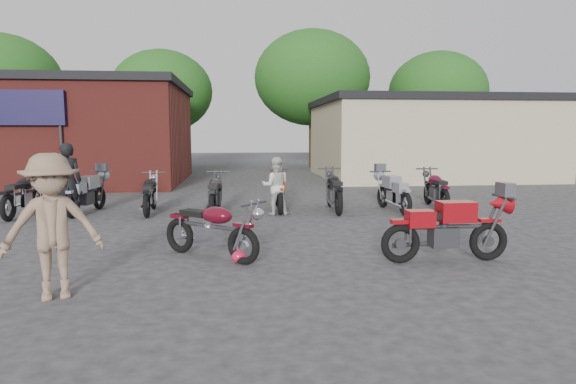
{
  "coord_description": "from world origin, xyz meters",
  "views": [
    {
      "loc": [
        -0.55,
        -7.69,
        2.14
      ],
      "look_at": [
        0.48,
        2.31,
        0.9
      ],
      "focal_mm": 30.0,
      "sensor_mm": 36.0,
      "label": 1
    }
  ],
  "objects": [
    {
      "name": "person_tan",
      "position": [
        -2.93,
        -1.36,
        0.94
      ],
      "size": [
        1.38,
        1.06,
        1.89
      ],
      "primitive_type": "imported",
      "rotation": [
        0.0,
        0.0,
        0.33
      ],
      "color": "#876A53",
      "rests_on": "ground"
    },
    {
      "name": "row_bike_7",
      "position": [
        5.05,
        5.41,
        0.6
      ],
      "size": [
        0.88,
        2.12,
        1.19
      ],
      "primitive_type": null,
      "rotation": [
        0.0,
        0.0,
        1.47
      ],
      "color": "#540A24",
      "rests_on": "ground"
    },
    {
      "name": "row_bike_1",
      "position": [
        -4.58,
        5.49,
        0.59
      ],
      "size": [
        1.01,
        2.13,
        1.19
      ],
      "primitive_type": null,
      "rotation": [
        0.0,
        0.0,
        1.4
      ],
      "color": "#969AA4",
      "rests_on": "ground"
    },
    {
      "name": "stucco_building",
      "position": [
        8.5,
        15.0,
        1.75
      ],
      "size": [
        10.0,
        8.0,
        3.5
      ],
      "primitive_type": "cube",
      "color": "tan",
      "rests_on": "ground"
    },
    {
      "name": "tree_0",
      "position": [
        -14.0,
        22.0,
        4.1
      ],
      "size": [
        6.56,
        6.56,
        8.2
      ],
      "primitive_type": null,
      "color": "#134111",
      "rests_on": "ground"
    },
    {
      "name": "brick_building",
      "position": [
        -9.0,
        14.0,
        2.0
      ],
      "size": [
        12.0,
        8.0,
        4.0
      ],
      "primitive_type": "cube",
      "color": "maroon",
      "rests_on": "ground"
    },
    {
      "name": "row_bike_3",
      "position": [
        -1.17,
        5.14,
        0.59
      ],
      "size": [
        0.78,
        2.07,
        1.18
      ],
      "primitive_type": null,
      "rotation": [
        0.0,
        0.0,
        1.51
      ],
      "color": "black",
      "rests_on": "ground"
    },
    {
      "name": "person_dark",
      "position": [
        -4.82,
        4.79,
        0.95
      ],
      "size": [
        0.81,
        0.69,
        1.9
      ],
      "primitive_type": "imported",
      "rotation": [
        0.0,
        0.0,
        3.54
      ],
      "color": "black",
      "rests_on": "ground"
    },
    {
      "name": "row_bike_4",
      "position": [
        0.55,
        5.49,
        0.6
      ],
      "size": [
        0.75,
        2.09,
        1.2
      ],
      "primitive_type": null,
      "rotation": [
        0.0,
        0.0,
        1.54
      ],
      "color": "#AF2F0E",
      "rests_on": "ground"
    },
    {
      "name": "row_bike_6",
      "position": [
        3.64,
        4.96,
        0.58
      ],
      "size": [
        0.88,
        2.06,
        1.16
      ],
      "primitive_type": null,
      "rotation": [
        0.0,
        0.0,
        1.68
      ],
      "color": "gray",
      "rests_on": "ground"
    },
    {
      "name": "vintage_motorcycle",
      "position": [
        -1.01,
        0.42,
        0.58
      ],
      "size": [
        1.97,
        1.77,
        1.16
      ],
      "primitive_type": null,
      "rotation": [
        0.0,
        0.0,
        -0.68
      ],
      "color": "#560A19",
      "rests_on": "ground"
    },
    {
      "name": "person_light",
      "position": [
        0.42,
        4.78,
        0.76
      ],
      "size": [
        0.77,
        0.62,
        1.52
      ],
      "primitive_type": "imported",
      "rotation": [
        0.0,
        0.0,
        3.08
      ],
      "color": "silver",
      "rests_on": "ground"
    },
    {
      "name": "row_bike_5",
      "position": [
        2.06,
        5.24,
        0.62
      ],
      "size": [
        0.81,
        2.17,
        1.24
      ],
      "primitive_type": null,
      "rotation": [
        0.0,
        0.0,
        1.52
      ],
      "color": "black",
      "rests_on": "ground"
    },
    {
      "name": "tree_3",
      "position": [
        12.0,
        22.0,
        3.8
      ],
      "size": [
        6.08,
        6.08,
        7.6
      ],
      "primitive_type": null,
      "color": "#134111",
      "rests_on": "ground"
    },
    {
      "name": "helmet",
      "position": [
        -0.56,
        0.1,
        0.11
      ],
      "size": [
        0.31,
        0.31,
        0.23
      ],
      "primitive_type": "ellipsoid",
      "rotation": [
        0.0,
        0.0,
        -0.3
      ],
      "color": "red",
      "rests_on": "ground"
    },
    {
      "name": "row_bike_0",
      "position": [
        -6.08,
        5.26,
        0.62
      ],
      "size": [
        0.8,
        2.16,
        1.24
      ],
      "primitive_type": null,
      "rotation": [
        0.0,
        0.0,
        1.53
      ],
      "color": "black",
      "rests_on": "ground"
    },
    {
      "name": "row_bike_2",
      "position": [
        -2.91,
        5.36,
        0.58
      ],
      "size": [
        0.76,
        2.02,
        1.15
      ],
      "primitive_type": null,
      "rotation": [
        0.0,
        0.0,
        1.62
      ],
      "color": "black",
      "rests_on": "ground"
    },
    {
      "name": "tree_1",
      "position": [
        -5.0,
        22.0,
        3.7
      ],
      "size": [
        5.92,
        5.92,
        7.4
      ],
      "primitive_type": null,
      "color": "#134111",
      "rests_on": "ground"
    },
    {
      "name": "tree_2",
      "position": [
        4.0,
        22.0,
        4.4
      ],
      "size": [
        7.04,
        7.04,
        8.8
      ],
      "primitive_type": null,
      "color": "#134111",
      "rests_on": "ground"
    },
    {
      "name": "ground",
      "position": [
        0.0,
        0.0,
        0.0
      ],
      "size": [
        90.0,
        90.0,
        0.0
      ],
      "primitive_type": "plane",
      "color": "#2C2B2E"
    },
    {
      "name": "sportbike",
      "position": [
        2.89,
        -0.18,
        0.61
      ],
      "size": [
        2.11,
        0.72,
        1.22
      ],
      "primitive_type": null,
      "rotation": [
        0.0,
        0.0,
        0.01
      ],
      "color": "#9F0D15",
      "rests_on": "ground"
    }
  ]
}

